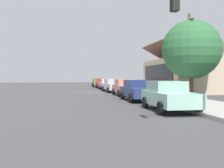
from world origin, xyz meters
TOP-DOWN VIEW (x-y plane):
  - ground_plane at (0.00, 0.00)m, footprint 120.00×120.00m
  - sidewalk_curb at (0.00, 5.60)m, footprint 60.00×4.20m
  - car_olive at (-16.72, 2.73)m, footprint 4.43×1.98m
  - car_cherry at (-10.82, 2.83)m, footprint 4.34×2.01m
  - car_ivory at (-5.05, 2.85)m, footprint 4.38×2.01m
  - car_silver at (0.46, 2.71)m, footprint 4.82×2.17m
  - car_coral at (6.66, 2.90)m, footprint 4.49×1.98m
  - car_navy at (12.21, 2.71)m, footprint 4.78×2.03m
  - car_seafoam at (18.23, 2.81)m, footprint 4.59×2.16m
  - storefront_building at (1.11, 11.98)m, footprint 12.86×8.01m
  - shade_tree at (8.87, 8.71)m, footprint 5.43×5.43m
  - traffic_light_main at (23.30, 2.54)m, footprint 0.37×2.79m
  - utility_pole_wooden at (9.41, 8.20)m, footprint 1.80×0.24m
  - fire_hydrant_red at (-5.63, 4.20)m, footprint 0.22×0.22m

SIDE VIEW (x-z plane):
  - ground_plane at x=0.00m, z-range 0.00..0.00m
  - sidewalk_curb at x=0.00m, z-range 0.00..0.16m
  - fire_hydrant_red at x=-5.63m, z-range 0.14..0.85m
  - car_cherry at x=-10.82m, z-range 0.02..1.61m
  - car_olive at x=-16.72m, z-range 0.02..1.61m
  - car_ivory at x=-5.05m, z-range 0.02..1.61m
  - car_coral at x=6.66m, z-range 0.02..1.61m
  - car_silver at x=0.46m, z-range 0.02..1.61m
  - car_seafoam at x=18.23m, z-range 0.02..1.61m
  - car_navy at x=12.21m, z-range 0.02..1.61m
  - storefront_building at x=1.11m, z-range -0.95..5.22m
  - traffic_light_main at x=23.30m, z-range 0.89..6.09m
  - utility_pole_wooden at x=9.41m, z-range 0.18..7.68m
  - shade_tree at x=8.87m, z-range 0.81..7.88m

